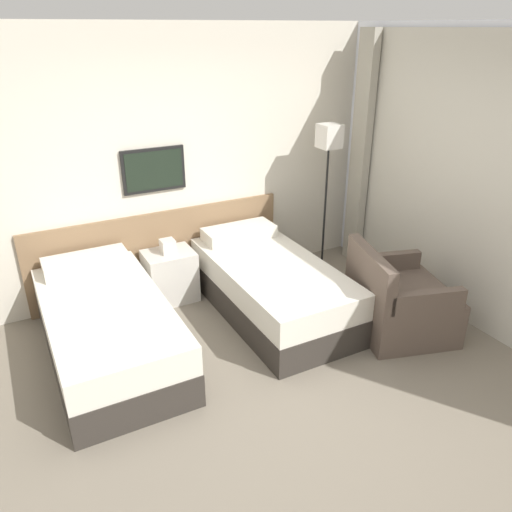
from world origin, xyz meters
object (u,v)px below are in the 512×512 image
(nightstand, at_px, (170,275))
(floor_lamp, at_px, (328,152))
(armchair, at_px, (399,304))
(bed_near_door, at_px, (108,328))
(bed_near_window, at_px, (271,286))

(nightstand, xyz_separation_m, floor_lamp, (1.78, -0.22, 1.14))
(armchair, bearing_deg, nightstand, 63.88)
(nightstand, height_order, floor_lamp, floor_lamp)
(bed_near_door, distance_m, bed_near_window, 1.62)
(bed_near_door, distance_m, nightstand, 1.08)
(bed_near_door, xyz_separation_m, bed_near_window, (1.62, 0.00, 0.00))
(nightstand, bearing_deg, armchair, -42.58)
(nightstand, distance_m, floor_lamp, 2.13)
(nightstand, relative_size, armchair, 0.63)
(bed_near_door, distance_m, armchair, 2.66)
(floor_lamp, bearing_deg, nightstand, 173.09)
(nightstand, bearing_deg, floor_lamp, -6.91)
(armchair, bearing_deg, floor_lamp, 13.29)
(floor_lamp, bearing_deg, bed_near_door, -169.06)
(bed_near_door, height_order, nightstand, nightstand)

